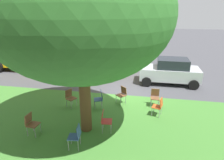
# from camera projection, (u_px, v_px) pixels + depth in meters

# --- Properties ---
(ground) EXTENTS (80.00, 80.00, 0.00)m
(ground) POSITION_uv_depth(u_px,v_px,m) (122.00, 94.00, 11.53)
(ground) COLOR #424247
(grass_verge) EXTENTS (48.00, 6.00, 0.01)m
(grass_verge) POSITION_uv_depth(u_px,v_px,m) (112.00, 123.00, 8.57)
(grass_verge) COLOR #3D752D
(grass_verge) RESTS_ON ground
(street_tree) EXTENTS (6.19, 6.19, 6.73)m
(street_tree) POSITION_uv_depth(u_px,v_px,m) (81.00, 15.00, 6.65)
(street_tree) COLOR brown
(street_tree) RESTS_ON ground
(chair_0) EXTENTS (0.53, 0.53, 0.88)m
(chair_0) POSITION_uv_depth(u_px,v_px,m) (100.00, 98.00, 9.75)
(chair_0) COLOR #335184
(chair_0) RESTS_ON ground
(chair_1) EXTENTS (0.52, 0.51, 0.88)m
(chair_1) POSITION_uv_depth(u_px,v_px,m) (159.00, 106.00, 8.98)
(chair_1) COLOR #C64C1E
(chair_1) RESTS_ON ground
(chair_2) EXTENTS (0.59, 0.59, 0.88)m
(chair_2) POSITION_uv_depth(u_px,v_px,m) (122.00, 94.00, 10.24)
(chair_2) COLOR brown
(chair_2) RESTS_ON ground
(chair_3) EXTENTS (0.56, 0.56, 0.88)m
(chair_3) POSITION_uv_depth(u_px,v_px,m) (70.00, 97.00, 9.87)
(chair_3) COLOR brown
(chair_3) RESTS_ON ground
(chair_4) EXTENTS (0.43, 0.43, 0.88)m
(chair_4) POSITION_uv_depth(u_px,v_px,m) (155.00, 96.00, 9.93)
(chair_4) COLOR brown
(chair_4) RESTS_ON ground
(chair_5) EXTENTS (0.45, 0.45, 0.88)m
(chair_5) POSITION_uv_depth(u_px,v_px,m) (31.00, 122.00, 7.65)
(chair_5) COLOR brown
(chair_5) RESTS_ON ground
(chair_6) EXTENTS (0.47, 0.47, 0.88)m
(chair_6) POSITION_uv_depth(u_px,v_px,m) (105.00, 120.00, 7.85)
(chair_6) COLOR #B7332D
(chair_6) RESTS_ON ground
(chair_7) EXTENTS (0.47, 0.47, 0.88)m
(chair_7) POSITION_uv_depth(u_px,v_px,m) (76.00, 135.00, 6.90)
(chair_7) COLOR #335184
(chair_7) RESTS_ON ground
(parked_car) EXTENTS (3.70, 1.92, 1.65)m
(parked_car) POSITION_uv_depth(u_px,v_px,m) (170.00, 71.00, 12.83)
(parked_car) COLOR #ADB2B7
(parked_car) RESTS_ON ground
(school_bus) EXTENTS (10.40, 2.80, 2.88)m
(school_bus) POSITION_uv_depth(u_px,v_px,m) (52.00, 48.00, 15.22)
(school_bus) COLOR yellow
(school_bus) RESTS_ON ground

